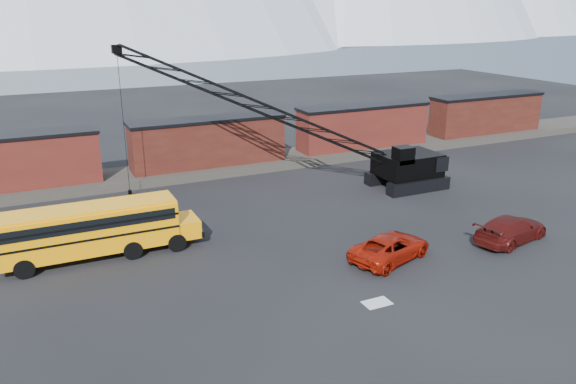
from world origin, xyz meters
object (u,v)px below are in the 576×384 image
object	(u,v)px
school_bus	(95,229)
crawler_crane	(263,109)
maroon_suv	(511,229)
red_pickup	(390,247)

from	to	relation	value
school_bus	crawler_crane	bearing A→B (deg)	27.02
maroon_suv	crawler_crane	xyz separation A→B (m)	(-10.29, 15.46, 5.89)
maroon_suv	crawler_crane	world-z (taller)	crawler_crane
school_bus	crawler_crane	distance (m)	15.97
school_bus	red_pickup	xyz separation A→B (m)	(15.43, -7.58, -1.03)
red_pickup	maroon_suv	size ratio (longest dim) A/B	0.97
school_bus	red_pickup	size ratio (longest dim) A/B	2.13
school_bus	red_pickup	distance (m)	17.22
school_bus	maroon_suv	world-z (taller)	school_bus
school_bus	maroon_suv	distance (m)	25.33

